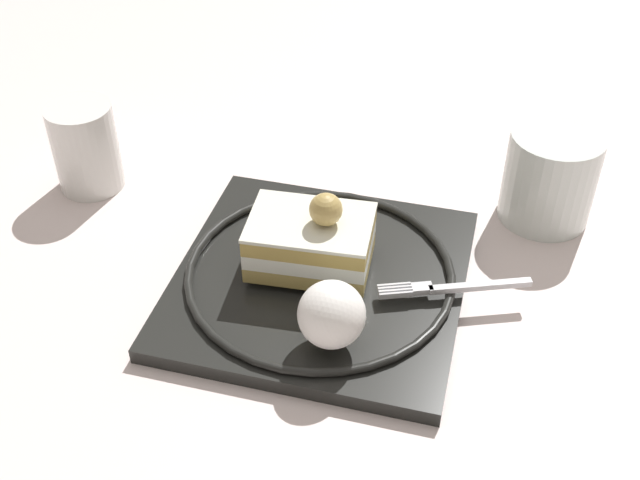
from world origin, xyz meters
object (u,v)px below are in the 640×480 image
at_px(cake_slice, 311,240).
at_px(whipped_cream_dollop, 332,314).
at_px(dessert_plate, 320,279).
at_px(drink_glass_near, 87,152).
at_px(drink_glass_far, 549,181).
at_px(fork, 450,286).

xyz_separation_m(cake_slice, whipped_cream_dollop, (-0.08, -0.04, 0.00)).
distance_m(cake_slice, whipped_cream_dollop, 0.08).
relative_size(dessert_plate, drink_glass_near, 2.85).
bearing_deg(cake_slice, dessert_plate, -122.92).
height_order(dessert_plate, drink_glass_far, drink_glass_far).
bearing_deg(whipped_cream_dollop, drink_glass_far, -30.92).
bearing_deg(drink_glass_far, whipped_cream_dollop, 149.08).
height_order(drink_glass_near, drink_glass_far, drink_glass_far).
distance_m(cake_slice, drink_glass_far, 0.22).
height_order(fork, drink_glass_near, drink_glass_near).
xyz_separation_m(dessert_plate, drink_glass_far, (0.15, -0.16, 0.03)).
distance_m(dessert_plate, cake_slice, 0.03).
xyz_separation_m(dessert_plate, fork, (0.01, -0.10, 0.01)).
bearing_deg(fork, drink_glass_near, 79.58).
height_order(fork, drink_glass_far, drink_glass_far).
distance_m(dessert_plate, drink_glass_near, 0.26).
bearing_deg(drink_glass_far, cake_slice, 130.31).
height_order(dessert_plate, drink_glass_near, drink_glass_near).
distance_m(fork, drink_glass_near, 0.35).
height_order(dessert_plate, whipped_cream_dollop, whipped_cream_dollop).
relative_size(cake_slice, fork, 0.90).
relative_size(whipped_cream_dollop, drink_glass_far, 0.59).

